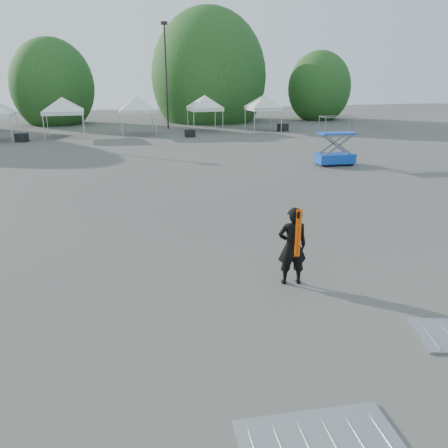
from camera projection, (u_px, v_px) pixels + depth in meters
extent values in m
plane|color=#474442|center=(237.00, 246.00, 13.62)|extent=(120.00, 120.00, 0.00)
cylinder|color=black|center=(166.00, 79.00, 41.97)|extent=(0.16, 0.16, 9.50)
cube|color=black|center=(164.00, 23.00, 40.39)|extent=(0.60, 0.25, 0.30)
cylinder|color=#382314|center=(56.00, 113.00, 47.53)|extent=(0.36, 0.36, 2.27)
ellipsoid|color=#1C4115|center=(53.00, 86.00, 46.63)|extent=(4.16, 4.16, 4.78)
cylinder|color=#382314|center=(209.00, 108.00, 50.99)|extent=(0.36, 0.36, 2.80)
ellipsoid|color=#1C4115|center=(209.00, 77.00, 49.88)|extent=(5.12, 5.12, 5.89)
cylinder|color=#382314|center=(318.00, 110.00, 52.69)|extent=(0.36, 0.36, 2.10)
ellipsoid|color=#1C4115|center=(319.00, 88.00, 51.86)|extent=(3.84, 3.84, 4.42)
cylinder|color=silver|center=(11.00, 130.00, 34.22)|extent=(0.06, 0.06, 2.00)
cylinder|color=silver|center=(17.00, 126.00, 36.94)|extent=(0.06, 0.06, 2.00)
cylinder|color=silver|center=(44.00, 128.00, 35.64)|extent=(0.06, 0.06, 2.00)
cylinder|color=silver|center=(83.00, 127.00, 36.45)|extent=(0.06, 0.06, 2.00)
cylinder|color=silver|center=(47.00, 124.00, 38.45)|extent=(0.06, 0.06, 2.00)
cylinder|color=silver|center=(84.00, 123.00, 39.26)|extent=(0.06, 0.06, 2.00)
cube|color=white|center=(63.00, 112.00, 37.10)|extent=(3.29, 3.29, 0.30)
pyramid|color=white|center=(62.00, 97.00, 36.70)|extent=(4.65, 4.65, 1.10)
cylinder|color=silver|center=(122.00, 126.00, 37.20)|extent=(0.06, 0.06, 2.00)
cylinder|color=silver|center=(156.00, 125.00, 37.96)|extent=(0.06, 0.06, 2.00)
cylinder|color=silver|center=(120.00, 122.00, 39.85)|extent=(0.06, 0.06, 2.00)
cylinder|color=silver|center=(152.00, 121.00, 40.61)|extent=(0.06, 0.06, 2.00)
cube|color=white|center=(137.00, 111.00, 38.56)|extent=(3.11, 3.11, 0.30)
pyramid|color=white|center=(136.00, 96.00, 38.15)|extent=(4.40, 4.40, 1.10)
cylinder|color=silver|center=(194.00, 123.00, 39.53)|extent=(0.06, 0.06, 2.00)
cylinder|color=silver|center=(223.00, 122.00, 40.24)|extent=(0.06, 0.06, 2.00)
cylinder|color=silver|center=(188.00, 120.00, 42.01)|extent=(0.06, 0.06, 2.00)
cylinder|color=silver|center=(215.00, 119.00, 42.72)|extent=(0.06, 0.06, 2.00)
cube|color=white|center=(205.00, 109.00, 40.78)|extent=(2.93, 2.93, 0.30)
pyramid|color=white|center=(205.00, 95.00, 40.37)|extent=(4.14, 4.14, 1.10)
cylinder|color=silver|center=(255.00, 122.00, 40.11)|extent=(0.06, 0.06, 2.00)
cylinder|color=silver|center=(282.00, 121.00, 40.82)|extent=(0.06, 0.06, 2.00)
cylinder|color=silver|center=(245.00, 119.00, 42.55)|extent=(0.06, 0.06, 2.00)
cylinder|color=silver|center=(271.00, 119.00, 43.26)|extent=(0.06, 0.06, 2.00)
cube|color=white|center=(263.00, 108.00, 41.34)|extent=(2.88, 2.88, 0.30)
pyramid|color=white|center=(264.00, 95.00, 40.93)|extent=(4.08, 4.08, 1.10)
imported|color=black|center=(292.00, 246.00, 10.89)|extent=(0.81, 0.60, 2.03)
cube|color=#FF4D05|center=(297.00, 234.00, 10.58)|extent=(0.16, 0.03, 1.22)
cube|color=#0D26AC|center=(335.00, 158.00, 25.80)|extent=(2.27, 1.26, 0.55)
cube|color=#0D26AC|center=(337.00, 133.00, 25.33)|extent=(2.18, 1.21, 0.09)
cylinder|color=black|center=(325.00, 164.00, 25.30)|extent=(0.34, 0.16, 0.33)
cylinder|color=black|center=(351.00, 163.00, 25.61)|extent=(0.34, 0.16, 0.33)
cylinder|color=black|center=(318.00, 161.00, 26.14)|extent=(0.34, 0.16, 0.33)
cylinder|color=black|center=(344.00, 160.00, 26.46)|extent=(0.34, 0.16, 0.33)
cube|color=#96989D|center=(319.00, 441.00, 6.33)|extent=(2.46, 1.42, 0.05)
cube|color=black|center=(22.00, 138.00, 34.94)|extent=(1.05, 0.95, 0.66)
cube|color=black|center=(190.00, 133.00, 37.61)|extent=(0.86, 0.70, 0.62)
cube|color=black|center=(283.00, 127.00, 41.66)|extent=(0.95, 0.77, 0.69)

